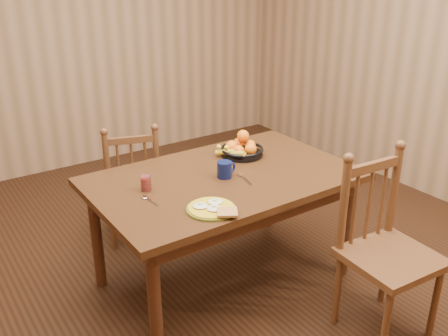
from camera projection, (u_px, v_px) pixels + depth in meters
room at (224, 78)px, 2.81m from camera, size 4.52×5.02×2.72m
dining_table at (224, 188)px, 3.08m from camera, size 1.60×1.00×0.75m
chair_far at (132, 184)px, 3.65m from camera, size 0.52×0.50×0.91m
chair_near at (385, 251)px, 2.72m from camera, size 0.50×0.48×1.03m
breakfast_plate at (212, 208)px, 2.62m from camera, size 0.26×0.31×0.04m
fork at (244, 179)px, 2.99m from camera, size 0.05×0.18×0.00m
spoon at (147, 199)px, 2.74m from camera, size 0.04×0.16×0.01m
coffee_mug at (225, 169)px, 3.00m from camera, size 0.13×0.09×0.10m
juice_glass at (146, 183)px, 2.84m from camera, size 0.06×0.06×0.09m
fruit_bowl at (241, 149)px, 3.34m from camera, size 0.32×0.29×0.17m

